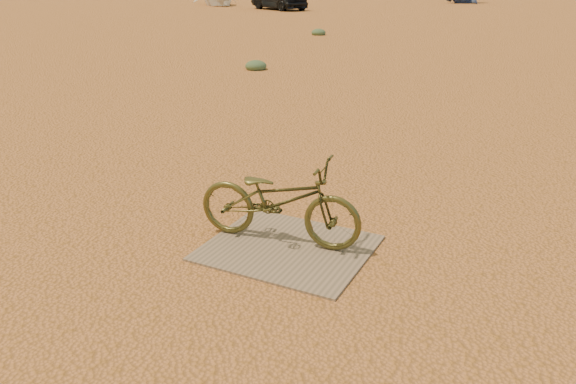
% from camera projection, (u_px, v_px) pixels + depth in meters
% --- Properties ---
extents(ground, '(120.00, 120.00, 0.00)m').
position_uv_depth(ground, '(308.00, 230.00, 5.88)').
color(ground, '#BC7340').
rests_on(ground, ground).
extents(plywood_board, '(1.55, 1.33, 0.02)m').
position_uv_depth(plywood_board, '(288.00, 248.00, 5.49)').
color(plywood_board, '#846F57').
rests_on(plywood_board, ground).
extents(bicycle, '(1.72, 0.78, 0.87)m').
position_uv_depth(bicycle, '(279.00, 200.00, 5.46)').
color(bicycle, '#494720').
rests_on(bicycle, plywood_board).
extents(kale_a, '(0.59, 0.59, 0.32)m').
position_uv_depth(kale_a, '(256.00, 69.00, 15.41)').
color(kale_a, '#537049').
rests_on(kale_a, ground).
extents(kale_c, '(0.60, 0.60, 0.33)m').
position_uv_depth(kale_c, '(319.00, 35.00, 23.59)').
color(kale_c, '#537049').
rests_on(kale_c, ground).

